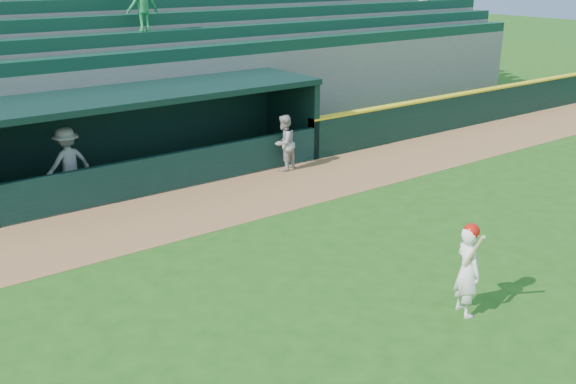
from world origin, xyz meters
The scene contains 9 objects.
ground centered at (0.00, 0.00, 0.00)m, with size 120.00×120.00×0.00m, color #1F4E13.
warning_track centered at (0.00, 4.90, 0.01)m, with size 40.00×3.00×0.01m, color olive.
field_wall_right centered at (12.25, 6.55, 0.60)m, with size 15.50×0.30×1.20m, color black.
wall_stripe_right centered at (12.25, 6.55, 1.23)m, with size 15.50×0.32×0.06m, color yellow.
dugout_player_front centered at (3.20, 6.14, 0.81)m, with size 0.79×0.61×1.62m, color #A2A29C.
dugout_player_inside centered at (-2.51, 7.52, 0.91)m, with size 1.18×0.68×1.82m, color #9E9E99.
dugout centered at (0.00, 8.00, 1.36)m, with size 9.40×2.80×2.46m.
stands centered at (0.00, 12.57, 2.40)m, with size 34.50×6.25×7.60m.
batter_at_plate centered at (0.93, -2.19, 0.83)m, with size 0.58×0.80×1.66m.
Camera 1 is at (-7.17, -8.16, 5.60)m, focal length 40.00 mm.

